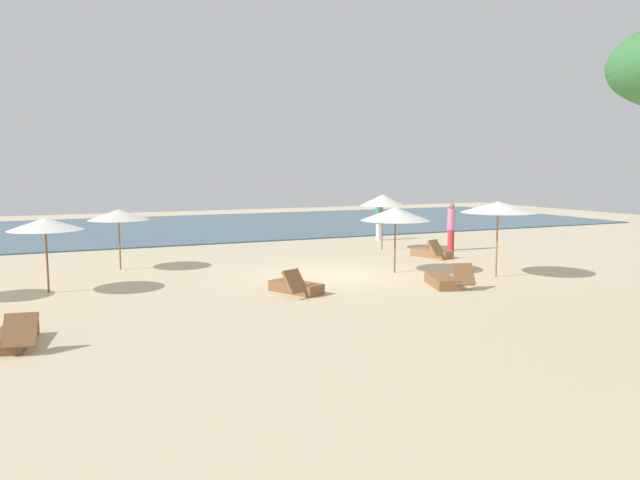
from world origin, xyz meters
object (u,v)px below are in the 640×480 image
(umbrella_3, at_px, (395,214))
(lounger_1, at_px, (432,253))
(lounger_3, at_px, (15,337))
(umbrella_5, at_px, (45,224))
(lounger_0, at_px, (296,287))
(umbrella_0, at_px, (498,207))
(person_0, at_px, (379,221))
(umbrella_4, at_px, (119,215))
(umbrella_2, at_px, (383,200))
(lounger_2, at_px, (444,281))
(person_1, at_px, (451,226))

(umbrella_3, height_order, lounger_1, umbrella_3)
(lounger_1, relative_size, lounger_3, 1.01)
(umbrella_5, height_order, lounger_0, umbrella_5)
(umbrella_0, bearing_deg, person_0, 81.36)
(umbrella_3, relative_size, person_0, 1.25)
(lounger_0, bearing_deg, umbrella_0, -1.84)
(umbrella_0, xyz_separation_m, person_0, (1.49, 9.81, -1.23))
(umbrella_4, xyz_separation_m, umbrella_5, (-2.21, -3.20, 0.05))
(lounger_1, bearing_deg, person_0, 80.71)
(umbrella_2, distance_m, lounger_2, 8.07)
(umbrella_0, relative_size, umbrella_5, 1.15)
(umbrella_2, height_order, person_0, umbrella_2)
(umbrella_5, bearing_deg, lounger_1, 5.52)
(umbrella_0, distance_m, lounger_0, 6.79)
(lounger_3, relative_size, person_0, 1.00)
(umbrella_3, relative_size, lounger_2, 1.23)
(umbrella_4, distance_m, umbrella_5, 3.89)
(umbrella_3, bearing_deg, person_1, 37.06)
(umbrella_5, bearing_deg, lounger_0, -24.67)
(umbrella_3, distance_m, umbrella_5, 10.11)
(lounger_2, distance_m, person_0, 11.20)
(lounger_2, bearing_deg, lounger_3, -172.13)
(umbrella_4, height_order, lounger_3, umbrella_4)
(umbrella_4, height_order, lounger_0, umbrella_4)
(lounger_2, bearing_deg, umbrella_5, 160.25)
(lounger_3, bearing_deg, umbrella_3, 20.84)
(lounger_2, distance_m, lounger_3, 10.85)
(lounger_0, relative_size, lounger_2, 0.99)
(umbrella_2, xyz_separation_m, lounger_0, (-6.45, -6.62, -1.84))
(umbrella_4, height_order, lounger_2, umbrella_4)
(umbrella_2, xyz_separation_m, lounger_3, (-13.09, -8.98, -1.84))
(person_0, bearing_deg, lounger_0, -129.77)
(umbrella_5, bearing_deg, umbrella_2, 17.33)
(person_0, bearing_deg, lounger_1, -99.29)
(umbrella_0, distance_m, lounger_2, 3.16)
(umbrella_0, relative_size, lounger_1, 1.31)
(lounger_3, bearing_deg, umbrella_5, 82.57)
(umbrella_4, height_order, lounger_1, umbrella_4)
(lounger_2, bearing_deg, lounger_1, 58.76)
(umbrella_2, height_order, lounger_1, umbrella_2)
(umbrella_2, bearing_deg, lounger_1, -76.58)
(lounger_3, bearing_deg, lounger_2, 7.87)
(umbrella_0, height_order, person_1, umbrella_0)
(lounger_0, distance_m, lounger_3, 7.05)
(umbrella_5, xyz_separation_m, person_0, (13.96, 6.86, -0.94))
(umbrella_5, xyz_separation_m, lounger_0, (5.98, -2.74, -1.67))
(lounger_2, relative_size, person_0, 1.02)
(lounger_1, bearing_deg, lounger_0, -150.48)
(umbrella_3, height_order, person_1, umbrella_3)
(umbrella_2, distance_m, umbrella_3, 5.45)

